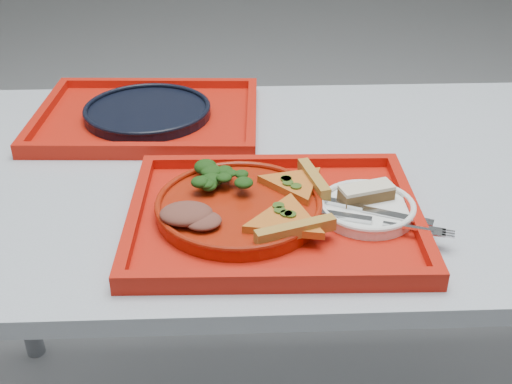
% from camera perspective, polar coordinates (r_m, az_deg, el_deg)
% --- Properties ---
extents(table, '(1.60, 0.80, 0.75)m').
position_cam_1_polar(table, '(1.21, 5.42, -0.78)').
color(table, '#9AA2AD').
rests_on(table, ground).
extents(tray_main, '(0.46, 0.36, 0.01)m').
position_cam_1_polar(tray_main, '(1.01, 1.63, -2.43)').
color(tray_main, '#B11509').
rests_on(tray_main, table).
extents(tray_far, '(0.47, 0.37, 0.01)m').
position_cam_1_polar(tray_far, '(1.36, -9.56, 6.44)').
color(tray_far, '#B11509').
rests_on(tray_far, table).
extents(dinner_plate, '(0.26, 0.26, 0.02)m').
position_cam_1_polar(dinner_plate, '(1.00, -1.53, -1.47)').
color(dinner_plate, maroon).
rests_on(dinner_plate, tray_main).
extents(side_plate, '(0.15, 0.15, 0.01)m').
position_cam_1_polar(side_plate, '(1.02, 9.81, -1.60)').
color(side_plate, white).
rests_on(side_plate, tray_main).
extents(navy_plate, '(0.26, 0.26, 0.02)m').
position_cam_1_polar(navy_plate, '(1.36, -9.61, 6.98)').
color(navy_plate, black).
rests_on(navy_plate, tray_far).
extents(pizza_slice_a, '(0.16, 0.17, 0.02)m').
position_cam_1_polar(pizza_slice_a, '(0.95, 2.67, -2.31)').
color(pizza_slice_a, orange).
rests_on(pizza_slice_a, dinner_plate).
extents(pizza_slice_b, '(0.15, 0.14, 0.02)m').
position_cam_1_polar(pizza_slice_b, '(1.04, 3.50, 0.94)').
color(pizza_slice_b, orange).
rests_on(pizza_slice_b, dinner_plate).
extents(salad_heap, '(0.09, 0.08, 0.04)m').
position_cam_1_polar(salad_heap, '(1.04, -2.76, 1.63)').
color(salad_heap, black).
rests_on(salad_heap, dinner_plate).
extents(meat_portion, '(0.08, 0.06, 0.02)m').
position_cam_1_polar(meat_portion, '(0.96, -6.21, -1.93)').
color(meat_portion, brown).
rests_on(meat_portion, dinner_plate).
extents(dessert_bar, '(0.09, 0.06, 0.02)m').
position_cam_1_polar(dessert_bar, '(1.03, 9.78, -0.04)').
color(dessert_bar, '#4B3119').
rests_on(dessert_bar, side_plate).
extents(knife, '(0.18, 0.09, 0.01)m').
position_cam_1_polar(knife, '(1.00, 10.33, -1.57)').
color(knife, silver).
rests_on(knife, side_plate).
extents(fork, '(0.18, 0.08, 0.01)m').
position_cam_1_polar(fork, '(0.97, 11.12, -2.66)').
color(fork, silver).
rests_on(fork, side_plate).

